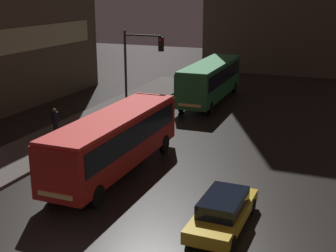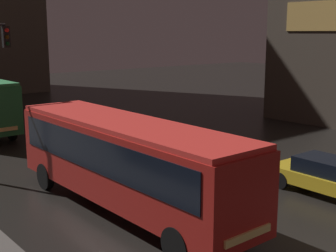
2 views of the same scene
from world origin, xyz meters
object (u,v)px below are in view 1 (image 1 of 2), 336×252
object	(u,v)px
bus_near	(115,137)
bus_far	(211,78)
traffic_light_main	(138,64)
pedestrian_mid	(55,119)
car_taxi	(223,211)

from	to	relation	value
bus_near	bus_far	bearing A→B (deg)	-89.72
bus_near	bus_far	world-z (taller)	bus_far
bus_far	traffic_light_main	world-z (taller)	traffic_light_main
pedestrian_mid	bus_near	bearing A→B (deg)	105.53
car_taxi	traffic_light_main	distance (m)	14.90
bus_far	pedestrian_mid	xyz separation A→B (m)	(-6.12, -13.01, -0.80)
bus_far	car_taxi	world-z (taller)	bus_far
pedestrian_mid	bus_far	bearing A→B (deg)	-159.09
bus_near	traffic_light_main	world-z (taller)	traffic_light_main
car_taxi	traffic_light_main	xyz separation A→B (m)	(-9.04, 11.28, 3.61)
car_taxi	pedestrian_mid	world-z (taller)	pedestrian_mid
car_taxi	pedestrian_mid	xyz separation A→B (m)	(-12.88, 7.22, 0.51)
bus_near	traffic_light_main	distance (m)	8.49
bus_near	bus_far	size ratio (longest dim) A/B	0.96
pedestrian_mid	traffic_light_main	xyz separation A→B (m)	(3.84, 4.07, 3.10)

